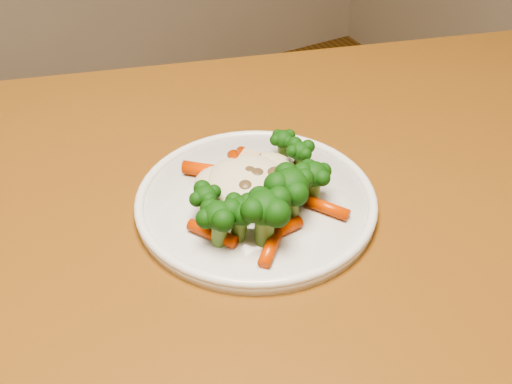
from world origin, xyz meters
TOP-DOWN VIEW (x-y plane):
  - dining_table at (0.27, -0.17)m, footprint 1.31×1.05m
  - plate at (0.18, -0.09)m, footprint 0.24×0.24m
  - meal at (0.18, -0.11)m, footprint 0.16×0.18m

SIDE VIEW (x-z plane):
  - dining_table at x=0.27m, z-range 0.27..1.02m
  - plate at x=0.18m, z-range 0.75..0.76m
  - meal at x=0.18m, z-range 0.76..0.81m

